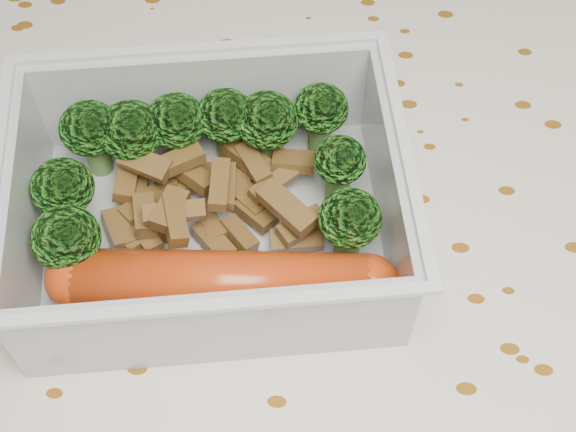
{
  "coord_description": "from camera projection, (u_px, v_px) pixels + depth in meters",
  "views": [
    {
      "loc": [
        0.0,
        -0.22,
        1.11
      ],
      "look_at": [
        -0.01,
        -0.01,
        0.78
      ],
      "focal_mm": 50.0,
      "sensor_mm": 36.0,
      "label": 1
    }
  ],
  "objects": [
    {
      "name": "sausage",
      "position": [
        222.0,
        282.0,
        0.37
      ],
      "size": [
        0.17,
        0.03,
        0.03
      ],
      "color": "#B8360E",
      "rests_on": "lunch_container"
    },
    {
      "name": "lunch_container",
      "position": [
        210.0,
        214.0,
        0.39
      ],
      "size": [
        0.21,
        0.17,
        0.07
      ],
      "color": "silver",
      "rests_on": "tablecloth"
    },
    {
      "name": "broccoli_florets",
      "position": [
        194.0,
        156.0,
        0.4
      ],
      "size": [
        0.17,
        0.11,
        0.05
      ],
      "color": "#608C3F",
      "rests_on": "lunch_container"
    },
    {
      "name": "meat_pile",
      "position": [
        205.0,
        196.0,
        0.4
      ],
      "size": [
        0.12,
        0.08,
        0.03
      ],
      "color": "brown",
      "rests_on": "lunch_container"
    },
    {
      "name": "tablecloth",
      "position": [
        302.0,
        266.0,
        0.45
      ],
      "size": [
        1.46,
        0.96,
        0.19
      ],
      "color": "silver",
      "rests_on": "dining_table"
    },
    {
      "name": "dining_table",
      "position": [
        301.0,
        306.0,
        0.49
      ],
      "size": [
        1.4,
        0.9,
        0.75
      ],
      "color": "brown",
      "rests_on": "ground"
    }
  ]
}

